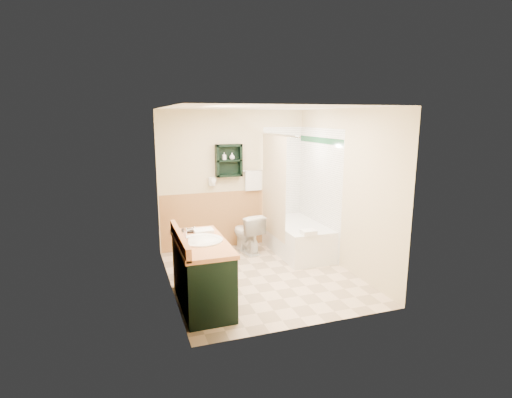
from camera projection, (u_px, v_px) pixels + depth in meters
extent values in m
plane|color=beige|center=(262.00, 276.00, 5.82)|extent=(3.00, 3.00, 0.00)
cube|color=beige|center=(233.00, 180.00, 6.98)|extent=(2.60, 0.04, 2.40)
cube|color=beige|center=(167.00, 202.00, 5.16)|extent=(0.04, 3.00, 2.40)
cube|color=beige|center=(345.00, 190.00, 6.00)|extent=(0.04, 3.00, 2.40)
cube|color=white|center=(263.00, 106.00, 5.33)|extent=(2.60, 3.00, 0.04)
cube|color=black|center=(229.00, 160.00, 6.77)|extent=(0.45, 0.15, 0.55)
cylinder|color=silver|center=(278.00, 135.00, 6.28)|extent=(0.03, 1.60, 0.03)
cube|color=black|center=(202.00, 273.00, 4.88)|extent=(0.59, 1.29, 0.82)
cube|color=white|center=(297.00, 237.00, 6.80)|extent=(0.78, 1.50, 0.52)
imported|color=white|center=(247.00, 233.00, 6.80)|extent=(0.51, 0.74, 0.66)
cube|color=white|center=(203.00, 231.00, 5.15)|extent=(0.25, 0.19, 0.04)
imported|color=black|center=(181.00, 224.00, 5.15)|extent=(0.15, 0.04, 0.20)
cube|color=white|center=(308.00, 232.00, 6.07)|extent=(0.22, 0.18, 0.07)
imported|color=white|center=(224.00, 158.00, 6.73)|extent=(0.07, 0.13, 0.06)
imported|color=white|center=(232.00, 157.00, 6.78)|extent=(0.11, 0.13, 0.09)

